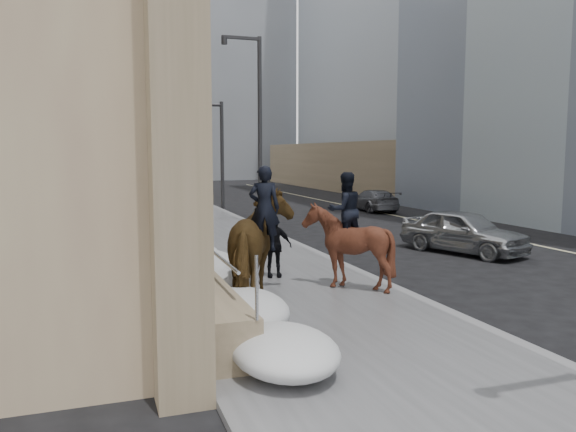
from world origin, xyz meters
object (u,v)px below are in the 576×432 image
object	(u,v)px
mounted_horse_left	(262,246)
car_grey	(373,200)
mounted_horse_right	(347,241)
pedestrian	(273,246)
car_silver	(463,231)

from	to	relation	value
mounted_horse_left	car_grey	size ratio (longest dim) A/B	0.74
mounted_horse_right	pedestrian	xyz separation A→B (m)	(-1.23, 1.63, -0.31)
car_silver	car_grey	xyz separation A→B (m)	(3.34, 12.51, -0.11)
mounted_horse_left	mounted_horse_right	xyz separation A→B (m)	(2.20, 0.68, -0.11)
pedestrian	car_grey	size ratio (longest dim) A/B	0.38
mounted_horse_left	car_silver	world-z (taller)	mounted_horse_left
mounted_horse_left	pedestrian	xyz separation A→B (m)	(0.97, 2.31, -0.42)
car_silver	car_grey	size ratio (longest dim) A/B	1.01
mounted_horse_left	car_silver	distance (m)	8.91
pedestrian	mounted_horse_right	bearing A→B (deg)	-44.30
mounted_horse_right	car_grey	world-z (taller)	mounted_horse_right
mounted_horse_left	mounted_horse_right	distance (m)	2.31
mounted_horse_right	pedestrian	size ratio (longest dim) A/B	1.70
mounted_horse_right	car_grey	xyz separation A→B (m)	(9.01, 15.95, -0.62)
mounted_horse_right	pedestrian	world-z (taller)	mounted_horse_right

